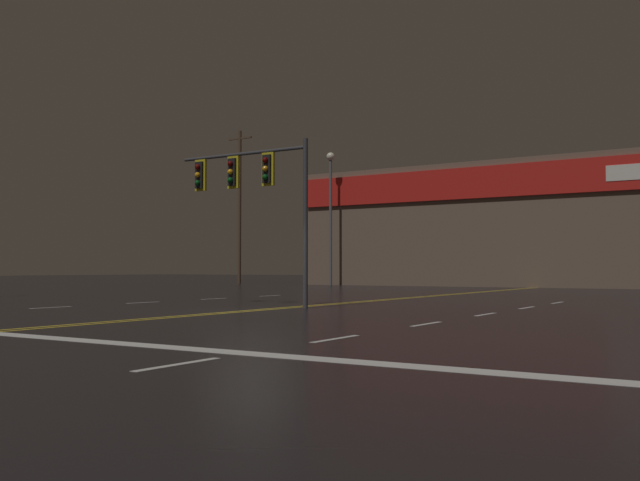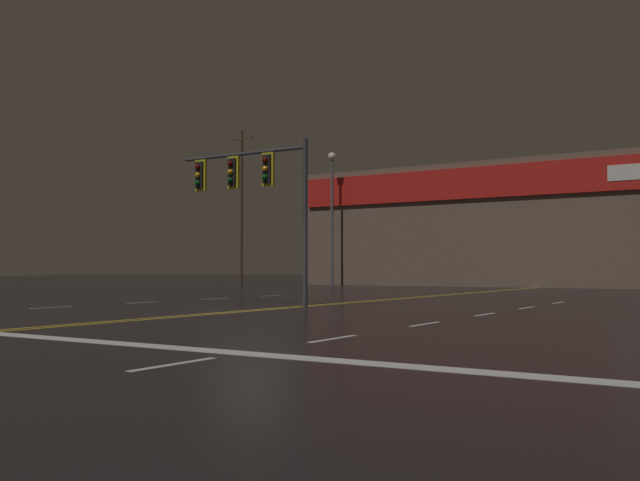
{
  "view_description": "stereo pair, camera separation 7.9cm",
  "coord_description": "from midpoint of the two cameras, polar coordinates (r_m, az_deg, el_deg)",
  "views": [
    {
      "loc": [
        11.66,
        -15.2,
        1.11
      ],
      "look_at": [
        0.0,
        3.51,
        2.0
      ],
      "focal_mm": 40.0,
      "sensor_mm": 36.0,
      "label": 1
    },
    {
      "loc": [
        11.73,
        -15.16,
        1.11
      ],
      "look_at": [
        0.0,
        3.51,
        2.0
      ],
      "focal_mm": 40.0,
      "sensor_mm": 36.0,
      "label": 2
    }
  ],
  "objects": [
    {
      "name": "utility_pole_row",
      "position": [
        45.89,
        13.59,
        3.43
      ],
      "size": [
        46.19,
        0.26,
        11.87
      ],
      "color": "#4C3828",
      "rests_on": "ground"
    },
    {
      "name": "building_backdrop",
      "position": [
        49.44,
        18.4,
        1.13
      ],
      "size": [
        32.95,
        10.23,
        7.93
      ],
      "color": "brown",
      "rests_on": "ground"
    },
    {
      "name": "road_markings",
      "position": [
        17.12,
        -5.54,
        -6.0
      ],
      "size": [
        17.39,
        60.0,
        0.01
      ],
      "color": "gold",
      "rests_on": "ground"
    },
    {
      "name": "streetlight_far_right",
      "position": [
        48.95,
        1.01,
        3.26
      ],
      "size": [
        0.56,
        0.56,
        9.15
      ],
      "color": "#59595E",
      "rests_on": "ground"
    },
    {
      "name": "ground_plane",
      "position": [
        19.2,
        -5.49,
        -5.62
      ],
      "size": [
        200.0,
        200.0,
        0.0
      ],
      "primitive_type": "plane",
      "color": "black"
    },
    {
      "name": "traffic_signal_median",
      "position": [
        21.65,
        -5.67,
        4.8
      ],
      "size": [
        4.68,
        0.36,
        4.86
      ],
      "color": "#38383D",
      "rests_on": "ground"
    }
  ]
}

